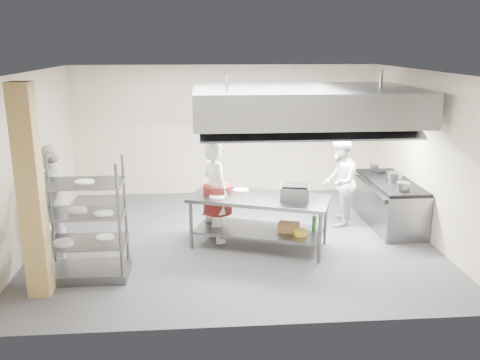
{
  "coord_description": "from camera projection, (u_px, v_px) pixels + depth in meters",
  "views": [
    {
      "loc": [
        -0.59,
        -8.71,
        3.48
      ],
      "look_at": [
        0.12,
        0.2,
        1.06
      ],
      "focal_mm": 38.0,
      "sensor_mm": 36.0,
      "label": 1
    }
  ],
  "objects": [
    {
      "name": "chef_head",
      "position": [
        215.0,
        192.0,
        9.03
      ],
      "size": [
        0.7,
        0.79,
        1.83
      ],
      "primitive_type": "imported",
      "rotation": [
        0.0,
        0.0,
        2.05
      ],
      "color": "white",
      "rests_on": "floor"
    },
    {
      "name": "column",
      "position": [
        31.0,
        193.0,
        6.89
      ],
      "size": [
        0.3,
        0.3,
        3.0
      ],
      "primitive_type": "cube",
      "color": "tan",
      "rests_on": "floor"
    },
    {
      "name": "ceiling",
      "position": [
        234.0,
        72.0,
        8.55
      ],
      "size": [
        7.0,
        7.0,
        0.0
      ],
      "primitive_type": "plane",
      "rotation": [
        3.14,
        0.0,
        0.0
      ],
      "color": "silver",
      "rests_on": "wall_back"
    },
    {
      "name": "range_top",
      "position": [
        391.0,
        182.0,
        9.83
      ],
      "size": [
        0.78,
        1.96,
        0.06
      ],
      "primitive_type": "cube",
      "color": "black",
      "rests_on": "cooking_range"
    },
    {
      "name": "island",
      "position": [
        259.0,
        222.0,
        8.86
      ],
      "size": [
        2.57,
        1.75,
        0.91
      ],
      "primitive_type": null,
      "rotation": [
        0.0,
        0.0,
        -0.35
      ],
      "color": "gray",
      "rests_on": "floor"
    },
    {
      "name": "exhaust_hood",
      "position": [
        304.0,
        104.0,
        9.19
      ],
      "size": [
        4.0,
        2.5,
        0.6
      ],
      "primitive_type": "cube",
      "color": "gray",
      "rests_on": "ceiling"
    },
    {
      "name": "plate_stack",
      "position": [
        86.0,
        240.0,
        7.67
      ],
      "size": [
        0.28,
        0.28,
        0.05
      ],
      "primitive_type": "cylinder",
      "color": "white",
      "rests_on": "pass_rack"
    },
    {
      "name": "wall_shelf",
      "position": [
        303.0,
        131.0,
        11.81
      ],
      "size": [
        1.5,
        0.28,
        0.04
      ],
      "primitive_type": "cube",
      "color": "gray",
      "rests_on": "wall_back"
    },
    {
      "name": "chef_line",
      "position": [
        339.0,
        182.0,
        9.86
      ],
      "size": [
        0.91,
        1.02,
        1.73
      ],
      "primitive_type": "imported",
      "rotation": [
        0.0,
        0.0,
        -1.93
      ],
      "color": "silver",
      "rests_on": "floor"
    },
    {
      "name": "hood_strip_b",
      "position": [
        352.0,
        121.0,
        9.35
      ],
      "size": [
        1.6,
        0.12,
        0.04
      ],
      "primitive_type": "cube",
      "color": "white",
      "rests_on": "exhaust_hood"
    },
    {
      "name": "wicker_basket",
      "position": [
        289.0,
        227.0,
        8.77
      ],
      "size": [
        0.41,
        0.35,
        0.16
      ],
      "primitive_type": "cube",
      "rotation": [
        0.0,
        0.0,
        -0.34
      ],
      "color": "olive",
      "rests_on": "island_undershelf"
    },
    {
      "name": "floor",
      "position": [
        234.0,
        238.0,
        9.34
      ],
      "size": [
        7.0,
        7.0,
        0.0
      ],
      "primitive_type": "plane",
      "color": "#343436",
      "rests_on": "ground"
    },
    {
      "name": "wall_right",
      "position": [
        426.0,
        155.0,
        9.21
      ],
      "size": [
        0.0,
        6.0,
        6.0
      ],
      "primitive_type": "plane",
      "rotation": [
        1.57,
        0.0,
        -1.57
      ],
      "color": "#B8A992",
      "rests_on": "ground"
    },
    {
      "name": "chef_plating",
      "position": [
        55.0,
        201.0,
        8.34
      ],
      "size": [
        0.72,
        1.2,
        1.92
      ],
      "primitive_type": "imported",
      "rotation": [
        0.0,
        0.0,
        -1.34
      ],
      "color": "silver",
      "rests_on": "floor"
    },
    {
      "name": "wall_left",
      "position": [
        30.0,
        162.0,
        8.68
      ],
      "size": [
        0.0,
        6.0,
        6.0
      ],
      "primitive_type": "plane",
      "rotation": [
        1.57,
        0.0,
        1.57
      ],
      "color": "#B8A992",
      "rests_on": "ground"
    },
    {
      "name": "griddle",
      "position": [
        295.0,
        193.0,
        8.58
      ],
      "size": [
        0.56,
        0.48,
        0.23
      ],
      "primitive_type": "cube",
      "rotation": [
        0.0,
        0.0,
        -0.25
      ],
      "color": "slate",
      "rests_on": "island_worktop"
    },
    {
      "name": "pass_rack",
      "position": [
        84.0,
        220.0,
        7.58
      ],
      "size": [
        1.23,
        0.72,
        1.85
      ],
      "primitive_type": null,
      "rotation": [
        0.0,
        0.0,
        -0.0
      ],
      "color": "slate",
      "rests_on": "floor"
    },
    {
      "name": "stockpot",
      "position": [
        394.0,
        177.0,
        9.7
      ],
      "size": [
        0.27,
        0.27,
        0.19
      ],
      "primitive_type": "cylinder",
      "color": "gray",
      "rests_on": "range_top"
    },
    {
      "name": "hood_strip_a",
      "position": [
        255.0,
        122.0,
        9.21
      ],
      "size": [
        1.6,
        0.12,
        0.04
      ],
      "primitive_type": "cube",
      "color": "white",
      "rests_on": "exhaust_hood"
    },
    {
      "name": "cooking_range",
      "position": [
        389.0,
        204.0,
        9.94
      ],
      "size": [
        0.8,
        2.0,
        0.84
      ],
      "primitive_type": "cube",
      "color": "slate",
      "rests_on": "floor"
    },
    {
      "name": "island_undershelf",
      "position": [
        259.0,
        230.0,
        8.9
      ],
      "size": [
        2.36,
        1.59,
        0.04
      ],
      "primitive_type": "cube",
      "rotation": [
        0.0,
        0.0,
        -0.35
      ],
      "color": "slate",
      "rests_on": "island"
    },
    {
      "name": "wall_back",
      "position": [
        225.0,
        130.0,
        11.83
      ],
      "size": [
        7.0,
        0.0,
        7.0
      ],
      "primitive_type": "plane",
      "rotation": [
        1.57,
        0.0,
        0.0
      ],
      "color": "#B8A992",
      "rests_on": "ground"
    },
    {
      "name": "island_worktop",
      "position": [
        259.0,
        199.0,
        8.75
      ],
      "size": [
        2.57,
        1.75,
        0.06
      ],
      "primitive_type": "cube",
      "rotation": [
        0.0,
        0.0,
        -0.35
      ],
      "color": "gray",
      "rests_on": "island"
    }
  ]
}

